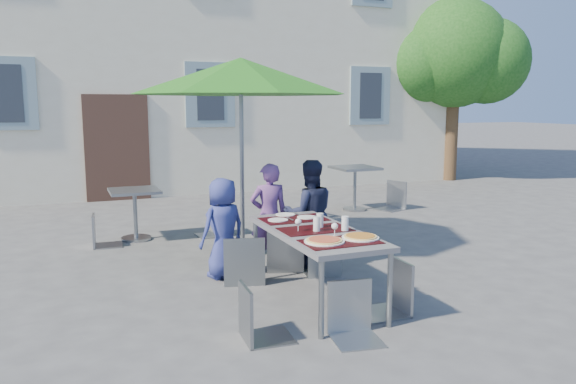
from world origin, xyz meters
name	(u,v)px	position (x,y,z in m)	size (l,w,h in m)	color
ground	(398,302)	(0.00, 0.00, 0.00)	(90.00, 90.00, 0.00)	#404042
building	(172,0)	(0.00, 11.50, 4.85)	(13.60, 8.20, 11.10)	beige
tree	(455,55)	(6.55, 7.54, 3.25)	(3.60, 3.00, 4.70)	#4F3822
dining_table	(315,235)	(-0.77, 0.35, 0.70)	(0.80, 1.85, 0.76)	#434247
pizza_near_left	(324,240)	(-0.92, -0.17, 0.77)	(0.37, 0.37, 0.03)	white
pizza_near_right	(360,237)	(-0.54, -0.16, 0.77)	(0.35, 0.35, 0.03)	white
glassware	(325,223)	(-0.70, 0.26, 0.83)	(0.51, 0.47, 0.15)	silver
place_settings	(290,217)	(-0.78, 0.98, 0.76)	(0.61, 0.47, 0.01)	white
child_0	(223,228)	(-1.41, 1.50, 0.58)	(0.57, 0.37, 1.17)	navy
child_1	(269,216)	(-0.78, 1.67, 0.65)	(0.47, 0.31, 1.29)	#693E7F
child_2	(309,214)	(-0.31, 1.51, 0.67)	(0.65, 0.37, 1.33)	#191E38
chair_0	(244,230)	(-1.26, 1.18, 0.61)	(0.56, 0.56, 1.03)	gray
chair_1	(285,223)	(-0.65, 1.46, 0.59)	(0.56, 0.56, 1.00)	gray
chair_2	(323,232)	(-0.32, 1.11, 0.53)	(0.46, 0.47, 0.90)	#91999D
chair_3	(257,279)	(-1.63, -0.33, 0.54)	(0.44, 0.43, 0.92)	gray
chair_4	(392,255)	(-0.22, -0.22, 0.57)	(0.45, 0.44, 0.98)	gray
chair_5	(354,278)	(-0.84, -0.58, 0.53)	(0.46, 0.47, 0.91)	gray
patio_umbrella	(241,78)	(-0.88, 2.43, 2.34)	(2.81, 2.81, 2.59)	#95989C
cafe_table_0	(135,205)	(-2.12, 3.75, 0.52)	(0.71, 0.71, 0.76)	#95989C
bg_chair_l_0	(100,211)	(-2.63, 3.53, 0.51)	(0.43, 0.42, 0.87)	gray
bg_chair_r_0	(215,202)	(-0.94, 3.59, 0.52)	(0.42, 0.42, 0.89)	gray
cafe_table_1	(355,179)	(2.03, 4.60, 0.60)	(0.78, 0.78, 0.83)	#95989C
bg_chair_l_1	(314,187)	(1.05, 4.31, 0.54)	(0.53, 0.53, 0.93)	gray
bg_chair_r_1	(394,178)	(2.77, 4.42, 0.60)	(0.58, 0.58, 1.02)	gray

